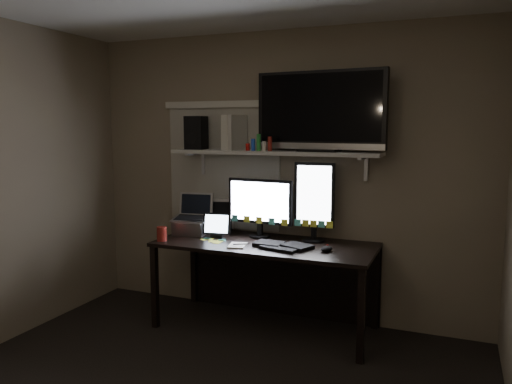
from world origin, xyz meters
The scene contains 18 objects.
back_wall centered at (0.00, 1.80, 1.25)m, with size 3.60×3.60×0.00m, color #706250.
window_blinds centered at (-0.55, 1.79, 1.30)m, with size 1.10×0.02×1.10m, color #AFAC9D.
desk centered at (0.00, 1.55, 0.55)m, with size 1.80×0.75×0.73m.
wall_shelf centered at (0.00, 1.62, 1.46)m, with size 1.80×0.35×0.03m, color #B1B1AC.
monitor_landscape centered at (-0.12, 1.61, 0.99)m, with size 0.59×0.06×0.52m, color black.
monitor_portrait centered at (0.36, 1.63, 1.07)m, with size 0.34×0.06×0.67m, color black.
keyboard centered at (0.18, 1.35, 0.74)m, with size 0.47×0.18×0.03m, color black.
mouse centered at (0.54, 1.34, 0.75)m, with size 0.07×0.12×0.04m, color black.
notepad centered at (-0.17, 1.24, 0.74)m, with size 0.13×0.19×0.01m, color silver.
tablet centered at (-0.46, 1.46, 0.84)m, with size 0.25×0.10×0.22m, color black.
file_sorter centered at (-0.57, 1.73, 0.87)m, with size 0.23×0.10×0.29m, color black.
laptop centered at (-0.73, 1.49, 0.91)m, with size 0.31×0.25×0.35m, color #AAAAAF.
cup centered at (-0.83, 1.17, 0.79)m, with size 0.08×0.08×0.12m, color maroon.
sticky_notes centered at (-0.47, 1.33, 0.73)m, with size 0.27×0.20×0.00m, color #F5F843, non-canonical shape.
tv centered at (0.39, 1.64, 1.81)m, with size 1.08×0.20×0.65m, color black.
game_console centered at (-0.38, 1.65, 1.63)m, with size 0.08×0.25×0.30m, color #BBB8A8.
speaker centered at (-0.74, 1.62, 1.63)m, with size 0.16×0.20×0.29m, color black.
bottles centered at (-0.11, 1.56, 1.55)m, with size 0.22×0.05×0.14m, color #A50F0C, non-canonical shape.
Camera 1 is at (1.44, -2.33, 1.69)m, focal length 35.00 mm.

